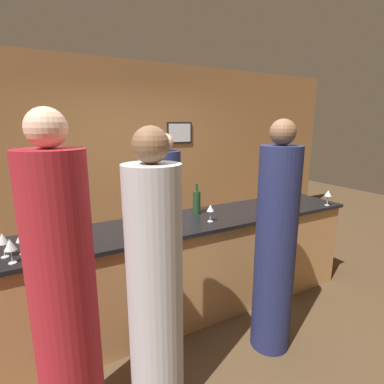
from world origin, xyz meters
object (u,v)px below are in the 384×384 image
object	(u,v)px
guest_0	(155,288)
wine_bottle_0	(197,202)
guest_1	(64,300)
wine_bottle_1	(50,238)
bartender	(166,214)
guest_2	(275,248)

from	to	relation	value
guest_0	wine_bottle_0	size ratio (longest dim) A/B	5.89
guest_1	wine_bottle_1	world-z (taller)	guest_1
bartender	guest_0	distance (m)	1.76
wine_bottle_0	guest_0	bearing A→B (deg)	-131.38
bartender	guest_0	world-z (taller)	guest_0
bartender	guest_1	world-z (taller)	guest_1
wine_bottle_0	wine_bottle_1	size ratio (longest dim) A/B	1.08
guest_1	wine_bottle_0	xyz separation A→B (m)	(1.38, 0.92, 0.19)
bartender	wine_bottle_1	world-z (taller)	bartender
guest_1	bartender	bearing A→B (deg)	49.54
guest_1	guest_2	bearing A→B (deg)	0.05
guest_0	guest_2	world-z (taller)	guest_2
guest_0	wine_bottle_0	xyz separation A→B (m)	(0.86, 0.98, 0.23)
bartender	wine_bottle_1	bearing A→B (deg)	35.18
bartender	wine_bottle_0	size ratio (longest dim) A/B	5.60
guest_0	wine_bottle_1	world-z (taller)	guest_0
bartender	guest_1	bearing A→B (deg)	49.54
guest_0	guest_1	xyz separation A→B (m)	(-0.52, 0.06, 0.04)
guest_2	wine_bottle_1	distance (m)	1.73
bartender	guest_2	distance (m)	1.55
guest_2	bartender	bearing A→B (deg)	101.26
wine_bottle_0	wine_bottle_1	xyz separation A→B (m)	(-1.40, -0.32, -0.01)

